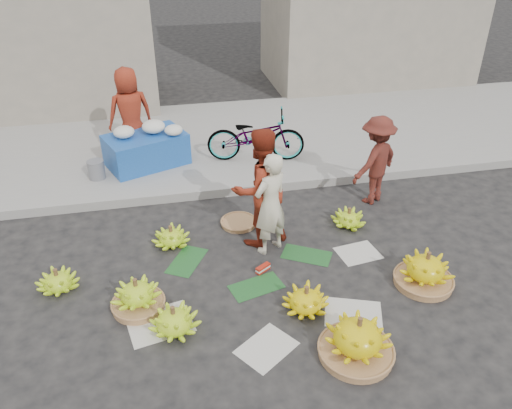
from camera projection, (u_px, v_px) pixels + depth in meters
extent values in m
plane|color=black|center=(261.00, 276.00, 6.37)|extent=(80.00, 80.00, 0.00)
cube|color=gray|center=(232.00, 189.00, 8.18)|extent=(40.00, 0.25, 0.15)
cube|color=gray|center=(215.00, 139.00, 9.95)|extent=(40.00, 4.00, 0.12)
cube|color=gray|center=(8.00, 18.00, 10.69)|extent=(6.00, 3.00, 4.00)
cylinder|color=#93643D|center=(139.00, 305.00, 5.84)|extent=(0.60, 0.60, 0.09)
cylinder|color=brown|center=(135.00, 284.00, 5.68)|extent=(0.05, 0.05, 0.12)
cylinder|color=brown|center=(173.00, 311.00, 5.40)|extent=(0.05, 0.05, 0.12)
cylinder|color=#93643D|center=(356.00, 352.00, 5.23)|extent=(0.78, 0.78, 0.09)
cylinder|color=brown|center=(360.00, 323.00, 5.02)|extent=(0.05, 0.05, 0.12)
cylinder|color=brown|center=(307.00, 291.00, 5.69)|extent=(0.05, 0.05, 0.12)
cylinder|color=#93643D|center=(423.00, 281.00, 6.22)|extent=(0.71, 0.71, 0.09)
cylinder|color=brown|center=(428.00, 256.00, 6.02)|extent=(0.05, 0.05, 0.12)
cylinder|color=brown|center=(349.00, 212.00, 7.25)|extent=(0.05, 0.05, 0.12)
cylinder|color=brown|center=(56.00, 273.00, 6.02)|extent=(0.05, 0.05, 0.12)
cylinder|color=brown|center=(171.00, 230.00, 6.83)|extent=(0.05, 0.05, 0.12)
cylinder|color=#93643D|center=(239.00, 223.00, 7.38)|extent=(0.68, 0.68, 0.06)
cube|color=#AF2212|center=(263.00, 268.00, 6.42)|extent=(0.21, 0.17, 0.09)
imported|color=beige|center=(270.00, 204.00, 6.50)|extent=(0.63, 0.56, 1.44)
imported|color=#9A2E17|center=(260.00, 188.00, 6.62)|extent=(0.98, 0.86, 1.68)
imported|color=maroon|center=(376.00, 160.00, 7.64)|extent=(1.06, 0.92, 1.42)
cube|color=#184A9F|center=(146.00, 150.00, 8.73)|extent=(1.54, 1.26, 0.55)
ellipsoid|color=silver|center=(124.00, 132.00, 8.43)|extent=(0.35, 0.35, 0.19)
ellipsoid|color=silver|center=(153.00, 127.00, 8.61)|extent=(0.40, 0.40, 0.22)
ellipsoid|color=silver|center=(174.00, 130.00, 8.54)|extent=(0.31, 0.31, 0.17)
cylinder|color=slate|center=(96.00, 170.00, 8.33)|extent=(0.28, 0.28, 0.31)
imported|color=#9A2E17|center=(130.00, 113.00, 8.80)|extent=(0.90, 0.71, 1.61)
imported|color=gray|center=(256.00, 136.00, 8.80)|extent=(0.91, 1.80, 0.91)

